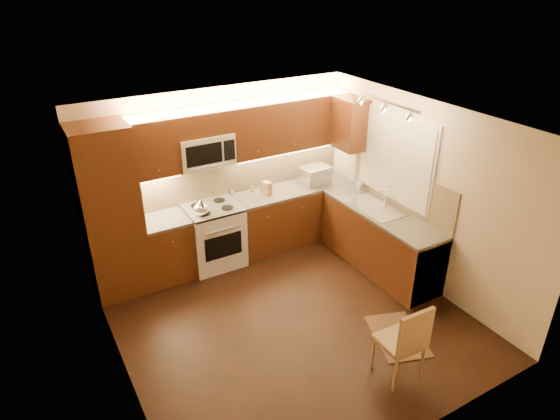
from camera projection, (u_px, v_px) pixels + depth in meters
floor at (292, 319)px, 6.07m from camera, size 4.00×4.00×0.01m
ceiling at (294, 125)px, 4.95m from camera, size 4.00×4.00×0.01m
wall_back at (221, 173)px, 7.06m from camera, size 4.00×0.01×2.50m
wall_front at (420, 336)px, 3.97m from camera, size 4.00×0.01×2.50m
wall_left at (113, 283)px, 4.62m from camera, size 0.01×4.00×2.50m
wall_right at (423, 195)px, 6.41m from camera, size 0.01×4.00×2.50m
pantry at (111, 214)px, 6.14m from camera, size 0.70×0.60×2.30m
base_cab_back_left at (168, 249)px, 6.75m from camera, size 0.62×0.60×0.86m
counter_back_left at (164, 220)px, 6.55m from camera, size 0.62×0.60×0.04m
base_cab_back_right at (292, 215)px, 7.66m from camera, size 1.92×0.60×0.86m
counter_back_right at (293, 189)px, 7.46m from camera, size 1.92×0.60×0.04m
base_cab_right at (379, 241)px, 6.95m from camera, size 0.60×2.00×0.86m
counter_right at (382, 213)px, 6.75m from camera, size 0.60×2.00×0.04m
dishwasher at (414, 264)px, 6.41m from camera, size 0.58×0.60×0.84m
backsplash_back at (243, 172)px, 7.23m from camera, size 3.30×0.02×0.60m
backsplash_right at (401, 188)px, 6.73m from camera, size 0.02×2.00×0.60m
upper_cab_back_left at (153, 147)px, 6.20m from camera, size 0.62×0.35×0.75m
upper_cab_back_right at (289, 124)px, 7.11m from camera, size 1.92×0.35×0.75m
upper_cab_bridge at (202, 123)px, 6.41m from camera, size 0.76×0.35×0.31m
upper_cab_right_corner at (350, 124)px, 7.13m from camera, size 0.35×0.50×0.75m
stove at (214, 235)px, 7.03m from camera, size 0.76×0.65×0.92m
microwave at (204, 150)px, 6.57m from camera, size 0.76×0.38×0.44m
window_frame at (396, 157)px, 6.67m from camera, size 0.03×1.44×1.24m
window_blinds at (395, 157)px, 6.66m from camera, size 0.02×1.36×1.16m
sink at (376, 203)px, 6.82m from camera, size 0.52×0.86×0.15m
faucet at (386, 195)px, 6.87m from camera, size 0.20×0.04×0.30m
track_light_bar at (385, 101)px, 5.97m from camera, size 0.04×1.20×0.03m
kettle at (201, 207)px, 6.55m from camera, size 0.22×0.22×0.24m
toaster_oven at (315, 175)px, 7.57m from camera, size 0.47×0.36×0.27m
knife_block at (267, 188)px, 7.21m from camera, size 0.11×0.15×0.19m
spice_jar_a at (233, 192)px, 7.21m from camera, size 0.04×0.04×0.10m
spice_jar_b at (252, 189)px, 7.29m from camera, size 0.06×0.06×0.10m
spice_jar_c at (261, 189)px, 7.32m from camera, size 0.05×0.05×0.09m
spice_jar_d at (271, 186)px, 7.39m from camera, size 0.05×0.05×0.09m
soap_bottle at (360, 184)px, 7.38m from camera, size 0.09×0.09×0.17m
rug at (397, 336)px, 5.79m from camera, size 0.78×0.95×0.01m
dining_chair at (400, 339)px, 5.06m from camera, size 0.43×0.43×0.94m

